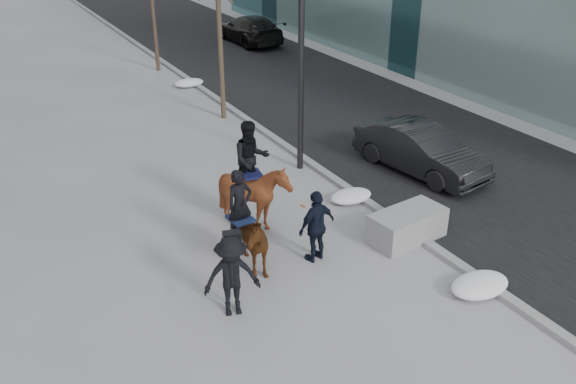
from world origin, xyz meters
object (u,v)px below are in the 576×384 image
mounted_right (254,188)px  mounted_left (243,234)px  planter (407,226)px  car_near (420,150)px

mounted_right → mounted_left: bearing=-123.5°
planter → mounted_left: (-4.02, 0.77, 0.50)m
mounted_left → mounted_right: mounted_right is taller
planter → car_near: size_ratio=0.44×
car_near → mounted_left: size_ratio=1.83×
mounted_left → mounted_right: 1.87m
planter → mounted_right: bearing=142.2°
planter → mounted_right: size_ratio=0.67×
planter → mounted_right: mounted_right is taller
planter → car_near: car_near is taller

